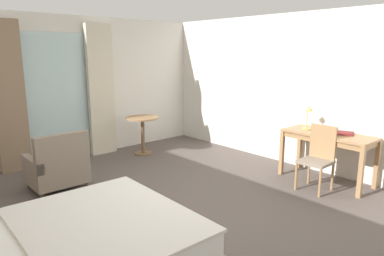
{
  "coord_description": "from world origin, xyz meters",
  "views": [
    {
      "loc": [
        -2.59,
        -3.13,
        1.99
      ],
      "look_at": [
        0.45,
        0.29,
        1.0
      ],
      "focal_mm": 33.15,
      "sensor_mm": 36.0,
      "label": 1
    }
  ],
  "objects_px": {
    "desk_chair": "(319,155)",
    "closed_book": "(342,133)",
    "desk_lamp": "(308,114)",
    "round_cafe_table": "(143,127)",
    "armchair_by_window": "(58,167)",
    "writing_desk": "(328,139)"
  },
  "relations": [
    {
      "from": "desk_chair",
      "to": "round_cafe_table",
      "type": "bearing_deg",
      "value": 105.24
    },
    {
      "from": "closed_book",
      "to": "round_cafe_table",
      "type": "height_order",
      "value": "closed_book"
    },
    {
      "from": "desk_chair",
      "to": "closed_book",
      "type": "distance_m",
      "value": 0.57
    },
    {
      "from": "writing_desk",
      "to": "round_cafe_table",
      "type": "relative_size",
      "value": 1.82
    },
    {
      "from": "desk_chair",
      "to": "armchair_by_window",
      "type": "distance_m",
      "value": 3.8
    },
    {
      "from": "desk_chair",
      "to": "desk_lamp",
      "type": "height_order",
      "value": "desk_lamp"
    },
    {
      "from": "desk_lamp",
      "to": "writing_desk",
      "type": "bearing_deg",
      "value": -92.38
    },
    {
      "from": "desk_chair",
      "to": "round_cafe_table",
      "type": "xyz_separation_m",
      "value": [
        -0.88,
        3.23,
        0.03
      ]
    },
    {
      "from": "writing_desk",
      "to": "closed_book",
      "type": "height_order",
      "value": "closed_book"
    },
    {
      "from": "writing_desk",
      "to": "desk_lamp",
      "type": "distance_m",
      "value": 0.51
    },
    {
      "from": "desk_chair",
      "to": "round_cafe_table",
      "type": "height_order",
      "value": "desk_chair"
    },
    {
      "from": "desk_lamp",
      "to": "armchair_by_window",
      "type": "bearing_deg",
      "value": 147.73
    },
    {
      "from": "desk_chair",
      "to": "armchair_by_window",
      "type": "xyz_separation_m",
      "value": [
        -2.85,
        2.51,
        -0.18
      ]
    },
    {
      "from": "closed_book",
      "to": "round_cafe_table",
      "type": "distance_m",
      "value": 3.61
    },
    {
      "from": "writing_desk",
      "to": "desk_lamp",
      "type": "relative_size",
      "value": 3.53
    },
    {
      "from": "writing_desk",
      "to": "round_cafe_table",
      "type": "distance_m",
      "value": 3.41
    },
    {
      "from": "writing_desk",
      "to": "armchair_by_window",
      "type": "relative_size",
      "value": 1.54
    },
    {
      "from": "writing_desk",
      "to": "desk_lamp",
      "type": "bearing_deg",
      "value": 87.62
    },
    {
      "from": "desk_chair",
      "to": "armchair_by_window",
      "type": "bearing_deg",
      "value": 138.7
    },
    {
      "from": "writing_desk",
      "to": "desk_chair",
      "type": "xyz_separation_m",
      "value": [
        -0.4,
        -0.07,
        -0.16
      ]
    },
    {
      "from": "desk_lamp",
      "to": "desk_chair",
      "type": "bearing_deg",
      "value": -132.79
    },
    {
      "from": "writing_desk",
      "to": "desk_chair",
      "type": "height_order",
      "value": "desk_chair"
    }
  ]
}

